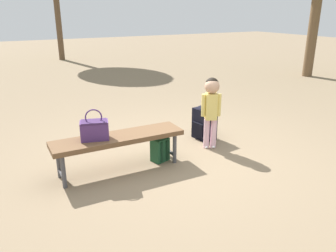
% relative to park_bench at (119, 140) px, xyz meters
% --- Properties ---
extents(ground_plane, '(40.00, 40.00, 0.00)m').
position_rel_park_bench_xyz_m(ground_plane, '(0.82, -0.03, -0.39)').
color(ground_plane, '#7F6B51').
rests_on(ground_plane, ground).
extents(park_bench, '(1.61, 0.43, 0.45)m').
position_rel_park_bench_xyz_m(park_bench, '(0.00, 0.00, 0.00)').
color(park_bench, brown).
rests_on(park_bench, ground).
extents(handbag, '(0.36, 0.26, 0.37)m').
position_rel_park_bench_xyz_m(handbag, '(-0.28, 0.02, 0.18)').
color(handbag, '#4C2D66').
rests_on(handbag, park_bench).
extents(child_standing, '(0.25, 0.21, 1.02)m').
position_rel_park_bench_xyz_m(child_standing, '(1.39, 0.04, 0.29)').
color(child_standing, '#E5B2C6').
rests_on(child_standing, ground).
extents(backpack_large, '(0.32, 0.35, 0.54)m').
position_rel_park_bench_xyz_m(backpack_large, '(1.53, 0.38, -0.12)').
color(backpack_large, black).
rests_on(backpack_large, ground).
extents(backpack_small, '(0.25, 0.22, 0.36)m').
position_rel_park_bench_xyz_m(backpack_small, '(0.56, -0.01, -0.21)').
color(backpack_small, '#1E4C2D').
rests_on(backpack_small, ground).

